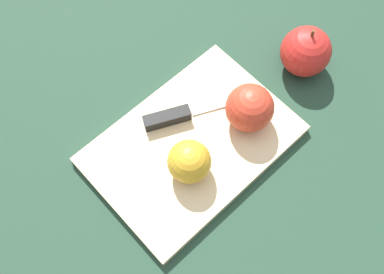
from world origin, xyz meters
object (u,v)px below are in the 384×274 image
(knife, at_px, (174,115))
(apple_whole, at_px, (306,52))
(apple_half_left, at_px, (189,161))
(apple_half_right, at_px, (250,108))

(knife, bearing_deg, apple_whole, 9.55)
(apple_half_left, bearing_deg, knife, 41.53)
(apple_half_right, distance_m, knife, 0.12)
(apple_half_left, xyz_separation_m, apple_whole, (0.28, -0.00, -0.01))
(apple_half_left, bearing_deg, apple_whole, -18.52)
(apple_half_right, relative_size, apple_whole, 0.78)
(apple_half_left, relative_size, apple_half_right, 0.87)
(apple_half_right, xyz_separation_m, knife, (-0.08, 0.09, -0.03))
(apple_whole, bearing_deg, apple_half_right, -178.20)
(apple_half_right, xyz_separation_m, apple_whole, (0.15, 0.00, -0.01))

